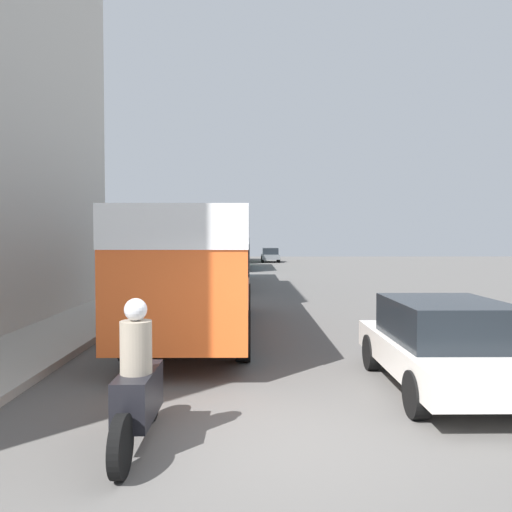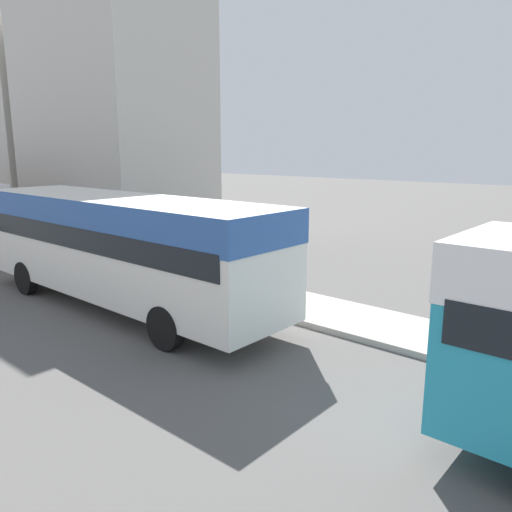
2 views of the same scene
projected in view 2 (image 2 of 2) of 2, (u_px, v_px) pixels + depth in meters
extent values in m
cube|color=beige|center=(24.00, 125.00, 30.31)|extent=(5.24, 7.14, 11.54)
cube|color=beige|center=(112.00, 111.00, 24.64)|extent=(5.77, 9.38, 12.34)
cube|color=silver|center=(120.00, 244.00, 13.57)|extent=(2.52, 10.63, 2.57)
cube|color=#2D569E|center=(118.00, 211.00, 13.38)|extent=(2.54, 10.69, 0.77)
cube|color=black|center=(119.00, 232.00, 13.50)|extent=(2.57, 10.21, 0.56)
cylinder|color=black|center=(238.00, 303.00, 12.59)|extent=(0.28, 1.00, 1.00)
cylinder|color=black|center=(165.00, 328.00, 10.87)|extent=(0.28, 1.00, 1.00)
cylinder|color=black|center=(94.00, 265.00, 16.80)|extent=(0.28, 1.00, 1.00)
cylinder|color=black|center=(26.00, 278.00, 15.09)|extent=(0.28, 1.00, 1.00)
cylinder|color=#232838|center=(249.00, 281.00, 14.51)|extent=(0.33, 0.33, 0.80)
cylinder|color=black|center=(249.00, 257.00, 14.36)|extent=(0.41, 0.41, 0.66)
sphere|color=tan|center=(249.00, 242.00, 14.27)|extent=(0.22, 0.22, 0.22)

